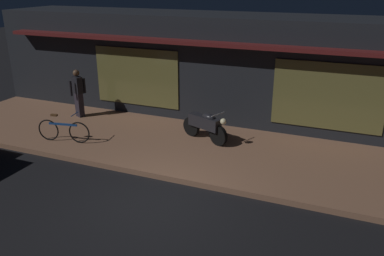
% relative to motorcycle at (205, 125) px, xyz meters
% --- Properties ---
extents(ground_plane, '(60.00, 60.00, 0.00)m').
position_rel_motorcycle_xyz_m(ground_plane, '(0.07, -3.53, -0.65)').
color(ground_plane, black).
extents(sidewalk_slab, '(18.00, 4.00, 0.15)m').
position_rel_motorcycle_xyz_m(sidewalk_slab, '(0.07, -0.53, -0.57)').
color(sidewalk_slab, '#8C6047').
rests_on(sidewalk_slab, ground_plane).
extents(storefront_building, '(18.00, 3.30, 3.60)m').
position_rel_motorcycle_xyz_m(storefront_building, '(0.07, 2.86, 1.16)').
color(storefront_building, black).
rests_on(storefront_building, ground_plane).
extents(motorcycle, '(1.62, 0.83, 0.97)m').
position_rel_motorcycle_xyz_m(motorcycle, '(0.00, 0.00, 0.00)').
color(motorcycle, black).
rests_on(motorcycle, sidewalk_slab).
extents(bicycle_parked, '(1.64, 0.45, 0.91)m').
position_rel_motorcycle_xyz_m(bicycle_parked, '(-3.87, -1.68, -0.14)').
color(bicycle_parked, black).
rests_on(bicycle_parked, sidewalk_slab).
extents(person_photographer, '(0.44, 0.60, 1.67)m').
position_rel_motorcycle_xyz_m(person_photographer, '(-4.88, 0.42, 0.38)').
color(person_photographer, '#28232D').
rests_on(person_photographer, sidewalk_slab).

